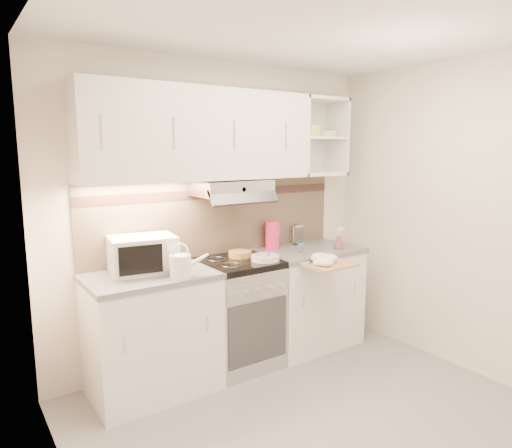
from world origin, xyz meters
name	(u,v)px	position (x,y,z in m)	size (l,w,h in m)	color
ground	(329,428)	(0.00, 0.00, 0.00)	(3.00, 3.00, 0.00)	gray
room_shell	(297,174)	(0.00, 0.37, 1.63)	(3.04, 2.84, 2.52)	silver
base_cabinet_left	(152,335)	(-0.75, 1.10, 0.43)	(0.90, 0.60, 0.86)	white
worktop_left	(150,276)	(-0.75, 1.10, 0.88)	(0.92, 0.62, 0.04)	slate
base_cabinet_right	(307,298)	(0.75, 1.10, 0.43)	(0.90, 0.60, 0.86)	white
worktop_right	(308,251)	(0.75, 1.10, 0.88)	(0.92, 0.62, 0.04)	slate
electric_range	(238,312)	(0.00, 1.10, 0.45)	(0.60, 0.60, 0.90)	#B7B7BC
microwave	(143,254)	(-0.77, 1.19, 1.03)	(0.51, 0.40, 0.26)	silver
watering_can	(182,265)	(-0.60, 0.89, 0.99)	(0.29, 0.15, 0.25)	silver
plate_stack	(265,258)	(0.17, 0.95, 0.92)	(0.23, 0.23, 0.05)	white
bread_loaf	(240,254)	(0.07, 1.18, 0.92)	(0.20, 0.20, 0.05)	olive
pink_pitcher	(272,235)	(0.49, 1.29, 1.03)	(0.13, 0.12, 0.25)	#DF275D
glass_jar	(298,234)	(0.80, 1.30, 1.00)	(0.10, 0.10, 0.19)	white
spice_jar	(300,248)	(0.60, 1.03, 0.94)	(0.05, 0.05, 0.08)	white
spray_bottle	(339,240)	(0.97, 0.93, 0.98)	(0.08, 0.08, 0.21)	pink
cutting_board	(328,264)	(0.58, 0.66, 0.87)	(0.38, 0.35, 0.02)	tan
dish_towel	(325,259)	(0.55, 0.65, 0.92)	(0.29, 0.25, 0.08)	silver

